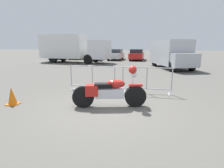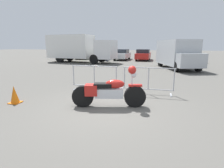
{
  "view_description": "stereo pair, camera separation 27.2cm",
  "coord_description": "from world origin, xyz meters",
  "views": [
    {
      "loc": [
        1.17,
        -4.95,
        1.93
      ],
      "look_at": [
        0.05,
        0.61,
        0.65
      ],
      "focal_mm": 28.0,
      "sensor_mm": 36.0,
      "label": 1
    },
    {
      "loc": [
        1.44,
        -4.89,
        1.93
      ],
      "look_at": [
        0.05,
        0.61,
        0.65
      ],
      "focal_mm": 28.0,
      "sensor_mm": 36.0,
      "label": 2
    }
  ],
  "objects": [
    {
      "name": "ground_plane",
      "position": [
        0.0,
        0.0,
        0.0
      ],
      "size": [
        120.0,
        120.0,
        0.0
      ],
      "primitive_type": "plane",
      "color": "#54514C"
    },
    {
      "name": "motorcycle",
      "position": [
        0.05,
        0.21,
        0.5
      ],
      "size": [
        2.29,
        0.72,
        1.31
      ],
      "rotation": [
        0.0,
        0.0,
        0.23
      ],
      "color": "black",
      "rests_on": "ground"
    },
    {
      "name": "crowd_barrier_near",
      "position": [
        -1.08,
        2.0,
        0.55
      ],
      "size": [
        2.01,
        0.44,
        1.07
      ],
      "rotation": [
        0.0,
        0.0,
        0.0
      ],
      "color": "#9EA0A5",
      "rests_on": "ground"
    },
    {
      "name": "crowd_barrier_far",
      "position": [
        1.18,
        2.0,
        0.55
      ],
      "size": [
        2.01,
        0.44,
        1.07
      ],
      "rotation": [
        0.0,
        0.0,
        0.0
      ],
      "color": "#9EA0A5",
      "rests_on": "ground"
    },
    {
      "name": "box_truck",
      "position": [
        -7.09,
        13.31,
        1.64
      ],
      "size": [
        7.91,
        3.14,
        2.98
      ],
      "rotation": [
        0.0,
        0.0,
        -0.12
      ],
      "color": "white",
      "rests_on": "ground"
    },
    {
      "name": "delivery_van",
      "position": [
        3.06,
        10.47,
        1.24
      ],
      "size": [
        3.44,
        5.36,
        2.31
      ],
      "rotation": [
        0.0,
        0.0,
        -1.25
      ],
      "color": "#B2B7BC",
      "rests_on": "ground"
    },
    {
      "name": "parked_car_black",
      "position": [
        -11.07,
        18.35,
        0.71
      ],
      "size": [
        1.77,
        4.15,
        1.39
      ],
      "rotation": [
        0.0,
        0.0,
        1.55
      ],
      "color": "black",
      "rests_on": "ground"
    },
    {
      "name": "parked_car_yellow",
      "position": [
        -8.35,
        18.25,
        0.7
      ],
      "size": [
        1.76,
        4.11,
        1.38
      ],
      "rotation": [
        0.0,
        0.0,
        1.55
      ],
      "color": "yellow",
      "rests_on": "ground"
    },
    {
      "name": "parked_car_green",
      "position": [
        -5.64,
        17.62,
        0.74
      ],
      "size": [
        1.87,
        4.37,
        1.47
      ],
      "rotation": [
        0.0,
        0.0,
        1.55
      ],
      "color": "#236B38",
      "rests_on": "ground"
    },
    {
      "name": "parked_car_silver",
      "position": [
        -2.92,
        17.72,
        0.69
      ],
      "size": [
        1.74,
        4.06,
        1.37
      ],
      "rotation": [
        0.0,
        0.0,
        1.55
      ],
      "color": "#B7BABF",
      "rests_on": "ground"
    },
    {
      "name": "parked_car_red",
      "position": [
        -0.21,
        17.76,
        0.7
      ],
      "size": [
        1.75,
        4.08,
        1.37
      ],
      "rotation": [
        0.0,
        0.0,
        1.55
      ],
      "color": "#B21E19",
      "rests_on": "ground"
    },
    {
      "name": "pedestrian",
      "position": [
        -4.23,
        15.02,
        0.92
      ],
      "size": [
        0.4,
        0.4,
        1.69
      ],
      "rotation": [
        0.0,
        0.0,
        6.08
      ],
      "color": "#262838",
      "rests_on": "ground"
    },
    {
      "name": "planter_island",
      "position": [
        5.02,
        15.74,
        0.42
      ],
      "size": [
        3.65,
        3.65,
        1.24
      ],
      "color": "#ADA89E",
      "rests_on": "ground"
    },
    {
      "name": "traffic_cone",
      "position": [
        -3.12,
        -0.24,
        0.29
      ],
      "size": [
        0.34,
        0.34,
        0.59
      ],
      "color": "orange",
      "rests_on": "ground"
    }
  ]
}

